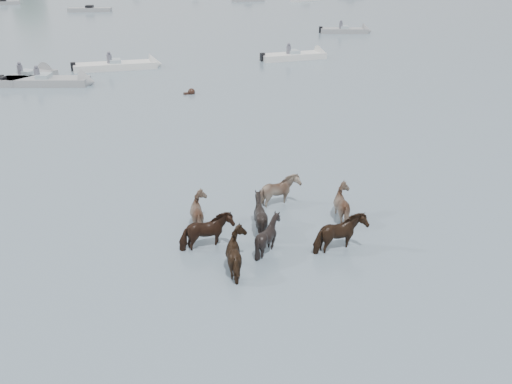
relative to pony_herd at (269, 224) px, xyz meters
name	(u,v)px	position (x,y,z in m)	size (l,w,h in m)	color
ground	(207,241)	(-1.89, 0.46, -0.45)	(400.00, 400.00, 0.00)	slate
pony_herd	(269,224)	(0.00, 0.00, 0.00)	(6.42, 4.68, 1.38)	black
swimming_pony	(191,92)	(2.98, 18.52, -0.34)	(0.72, 0.44, 0.44)	black
motorboat_a	(36,76)	(-5.56, 26.65, -0.22)	(4.39, 3.99, 1.92)	gray
motorboat_b	(57,82)	(-4.38, 24.20, -0.22)	(6.27, 3.81, 1.92)	gray
motorboat_c	(127,65)	(0.84, 27.75, -0.22)	(6.64, 2.33, 1.92)	silver
motorboat_d	(302,56)	(14.58, 26.18, -0.22)	(5.89, 1.93, 1.92)	silver
motorboat_e	(351,31)	(25.84, 36.93, -0.22)	(5.49, 3.57, 1.92)	gray
distant_flotilla	(51,8)	(-1.33, 72.45, -0.19)	(105.87, 24.52, 0.93)	silver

